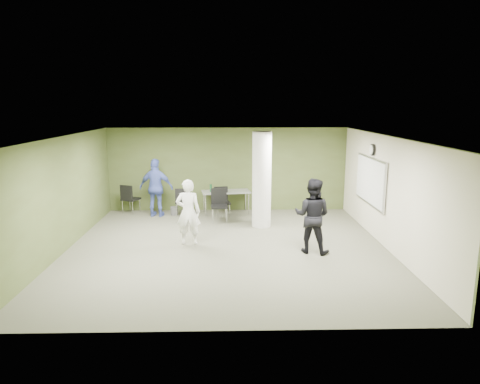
{
  "coord_description": "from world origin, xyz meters",
  "views": [
    {
      "loc": [
        0.07,
        -10.26,
        3.56
      ],
      "look_at": [
        0.34,
        1.0,
        1.24
      ],
      "focal_mm": 32.0,
      "sensor_mm": 36.0,
      "label": 1
    }
  ],
  "objects_px": {
    "folding_table": "(226,193)",
    "man_black": "(312,216)",
    "chair_back_left": "(129,197)",
    "man_blue": "(156,188)",
    "woman_white": "(188,212)"
  },
  "relations": [
    {
      "from": "man_blue",
      "to": "woman_white",
      "type": "bearing_deg",
      "value": 123.78
    },
    {
      "from": "folding_table",
      "to": "man_blue",
      "type": "relative_size",
      "value": 0.89
    },
    {
      "from": "folding_table",
      "to": "man_blue",
      "type": "xyz_separation_m",
      "value": [
        -2.21,
        -0.35,
        0.24
      ]
    },
    {
      "from": "folding_table",
      "to": "woman_white",
      "type": "distance_m",
      "value": 3.32
    },
    {
      "from": "folding_table",
      "to": "man_black",
      "type": "relative_size",
      "value": 0.91
    },
    {
      "from": "folding_table",
      "to": "chair_back_left",
      "type": "relative_size",
      "value": 1.7
    },
    {
      "from": "folding_table",
      "to": "man_blue",
      "type": "bearing_deg",
      "value": -179.58
    },
    {
      "from": "chair_back_left",
      "to": "man_black",
      "type": "height_order",
      "value": "man_black"
    },
    {
      "from": "woman_white",
      "to": "man_black",
      "type": "distance_m",
      "value": 3.13
    },
    {
      "from": "man_blue",
      "to": "man_black",
      "type": "bearing_deg",
      "value": 150.53
    },
    {
      "from": "man_blue",
      "to": "folding_table",
      "type": "bearing_deg",
      "value": -161.53
    },
    {
      "from": "woman_white",
      "to": "man_black",
      "type": "bearing_deg",
      "value": 167.21
    },
    {
      "from": "man_black",
      "to": "man_blue",
      "type": "bearing_deg",
      "value": -15.62
    },
    {
      "from": "woman_white",
      "to": "man_black",
      "type": "xyz_separation_m",
      "value": [
        3.06,
        -0.67,
        0.06
      ]
    },
    {
      "from": "man_black",
      "to": "man_blue",
      "type": "distance_m",
      "value": 5.58
    }
  ]
}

